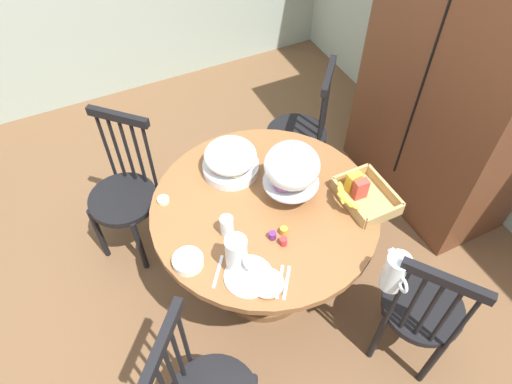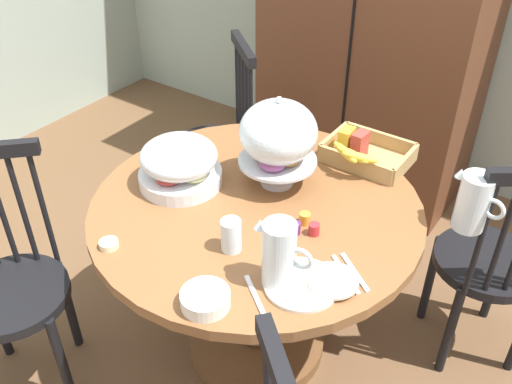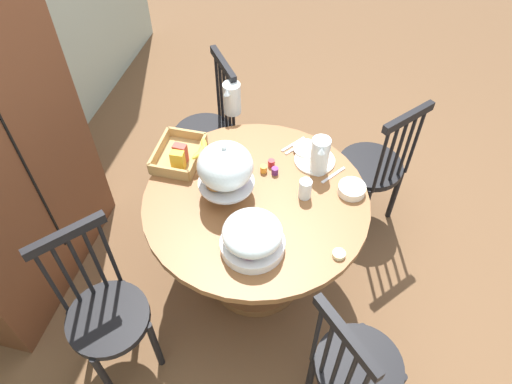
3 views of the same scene
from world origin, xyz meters
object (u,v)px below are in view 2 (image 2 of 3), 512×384
dining_table (256,252)px  china_plate_large (301,284)px  pastry_stand_with_dome (278,136)px  milk_pitcher (473,205)px  china_plate_small (333,280)px  windsor_chair_near_window (218,147)px  windsor_chair_far_side (490,266)px  cereal_bowl (205,299)px  fruit_platter_covered (179,163)px  butter_dish (109,244)px  cereal_basket (362,152)px  windsor_chair_by_cabinet (13,290)px  drinking_glass (231,235)px  wooden_armoire (378,15)px  orange_juice_pitcher (279,257)px

dining_table → china_plate_large: bearing=-36.6°
pastry_stand_with_dome → milk_pitcher: pastry_stand_with_dome is taller
china_plate_small → windsor_chair_near_window: bearing=143.2°
milk_pitcher → windsor_chair_far_side: bearing=67.8°
milk_pitcher → cereal_bowl: bearing=-122.5°
pastry_stand_with_dome → china_plate_small: size_ratio=2.29×
fruit_platter_covered → milk_pitcher: (0.93, 0.35, 0.00)m
windsor_chair_far_side → cereal_bowl: (-0.57, -0.96, 0.31)m
china_plate_large → butter_dish: butter_dish is taller
milk_pitcher → cereal_basket: bearing=161.2°
dining_table → windsor_chair_near_window: size_ratio=1.18×
pastry_stand_with_dome → butter_dish: pastry_stand_with_dome is taller
windsor_chair_far_side → china_plate_large: 0.89m
windsor_chair_by_cabinet → cereal_bowl: (0.79, 0.14, 0.31)m
cereal_basket → butter_dish: (-0.42, -0.90, -0.03)m
pastry_stand_with_dome → milk_pitcher: (0.65, 0.15, -0.11)m
dining_table → windsor_chair_near_window: (-0.65, 0.59, -0.06)m
windsor_chair_by_cabinet → fruit_platter_covered: (0.34, 0.55, 0.37)m
drinking_glass → china_plate_small: bearing=7.4°
dining_table → china_plate_small: china_plate_small is taller
drinking_glass → wooden_armoire: bearing=100.2°
windsor_chair_far_side → milk_pitcher: 0.44m
wooden_armoire → milk_pitcher: wooden_armoire is taller
wooden_armoire → cereal_basket: bearing=-66.8°
windsor_chair_by_cabinet → cereal_bowl: 0.86m
wooden_armoire → cereal_bowl: 1.88m
fruit_platter_covered → dining_table: bearing=10.3°
pastry_stand_with_dome → windsor_chair_by_cabinet: bearing=-129.7°
butter_dish → windsor_chair_near_window: bearing=111.0°
pastry_stand_with_dome → drinking_glass: size_ratio=3.13×
cereal_basket → windsor_chair_far_side: bearing=5.0°
cereal_bowl → windsor_chair_near_window: bearing=127.1°
wooden_armoire → windsor_chair_near_window: size_ratio=2.01×
pastry_stand_with_dome → china_plate_large: (0.34, -0.40, -0.19)m
windsor_chair_near_window → cereal_bowl: (0.80, -1.06, 0.31)m
orange_juice_pitcher → butter_dish: (-0.52, -0.17, -0.09)m
pastry_stand_with_dome → drinking_glass: 0.42m
dining_table → china_plate_small: 0.51m
china_plate_large → china_plate_small: bearing=37.9°
wooden_armoire → china_plate_small: bearing=-68.3°
dining_table → windsor_chair_by_cabinet: size_ratio=1.18×
drinking_glass → cereal_basket: bearing=81.3°
cereal_basket → china_plate_small: size_ratio=2.11×
windsor_chair_near_window → drinking_glass: windsor_chair_near_window is taller
cereal_basket → windsor_chair_by_cabinet: bearing=-127.6°
milk_pitcher → cereal_basket: (-0.46, 0.16, -0.05)m
windsor_chair_near_window → cereal_basket: bearing=-9.7°
milk_pitcher → china_plate_small: (-0.23, -0.49, -0.07)m
windsor_chair_by_cabinet → fruit_platter_covered: windsor_chair_by_cabinet is taller
dining_table → drinking_glass: 0.37m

